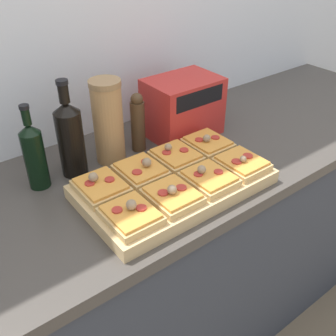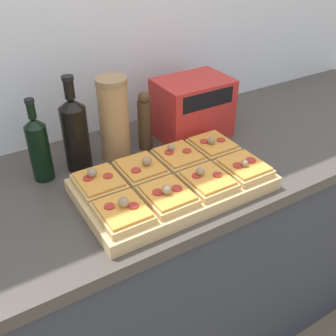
% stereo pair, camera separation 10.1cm
% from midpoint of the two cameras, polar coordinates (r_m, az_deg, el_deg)
% --- Properties ---
extents(wall_back, '(6.00, 0.06, 2.50)m').
position_cam_midpoint_polar(wall_back, '(1.39, -9.79, 18.59)').
color(wall_back, silver).
rests_on(wall_back, ground_plane).
extents(kitchen_counter, '(2.63, 0.67, 0.90)m').
position_cam_midpoint_polar(kitchen_counter, '(1.53, -1.53, -14.71)').
color(kitchen_counter, '#333842').
rests_on(kitchen_counter, ground_plane).
extents(cutting_board, '(0.55, 0.32, 0.04)m').
position_cam_midpoint_polar(cutting_board, '(1.15, 3.31, -2.46)').
color(cutting_board, tan).
rests_on(cutting_board, kitchen_counter).
extents(pizza_slice_back_left, '(0.12, 0.14, 0.05)m').
position_cam_midpoint_polar(pizza_slice_back_left, '(1.10, -7.46, -2.12)').
color(pizza_slice_back_left, tan).
rests_on(pizza_slice_back_left, cutting_board).
extents(pizza_slice_back_midleft, '(0.12, 0.14, 0.06)m').
position_cam_midpoint_polar(pizza_slice_back_midleft, '(1.15, -1.44, -0.17)').
color(pizza_slice_back_midleft, tan).
rests_on(pizza_slice_back_midleft, cutting_board).
extents(pizza_slice_back_midright, '(0.12, 0.14, 0.05)m').
position_cam_midpoint_polar(pizza_slice_back_midright, '(1.21, 3.91, 1.62)').
color(pizza_slice_back_midright, tan).
rests_on(pizza_slice_back_midright, cutting_board).
extents(pizza_slice_back_right, '(0.12, 0.14, 0.05)m').
position_cam_midpoint_polar(pizza_slice_back_right, '(1.28, 8.79, 3.20)').
color(pizza_slice_back_right, tan).
rests_on(pizza_slice_back_right, cutting_board).
extents(pizza_slice_front_left, '(0.12, 0.14, 0.06)m').
position_cam_midpoint_polar(pizza_slice_front_left, '(0.99, -3.70, -6.45)').
color(pizza_slice_front_left, tan).
rests_on(pizza_slice_front_left, cutting_board).
extents(pizza_slice_front_midleft, '(0.12, 0.14, 0.05)m').
position_cam_midpoint_polar(pizza_slice_front_midleft, '(1.04, 2.69, -4.08)').
color(pizza_slice_front_midleft, tan).
rests_on(pizza_slice_front_midleft, cutting_board).
extents(pizza_slice_front_midright, '(0.12, 0.14, 0.05)m').
position_cam_midpoint_polar(pizza_slice_front_midright, '(1.11, 8.33, -1.89)').
color(pizza_slice_front_midright, tan).
rests_on(pizza_slice_front_midright, cutting_board).
extents(pizza_slice_front_right, '(0.12, 0.14, 0.05)m').
position_cam_midpoint_polar(pizza_slice_front_right, '(1.19, 13.35, 0.02)').
color(pizza_slice_front_right, tan).
rests_on(pizza_slice_front_right, cutting_board).
extents(olive_oil_bottle, '(0.06, 0.06, 0.26)m').
position_cam_midpoint_polar(olive_oil_bottle, '(1.20, -15.97, 2.80)').
color(olive_oil_bottle, black).
rests_on(olive_oil_bottle, kitchen_counter).
extents(wine_bottle, '(0.08, 0.08, 0.30)m').
position_cam_midpoint_polar(wine_bottle, '(1.22, -11.00, 5.00)').
color(wine_bottle, black).
rests_on(wine_bottle, kitchen_counter).
extents(grain_jar_tall, '(0.10, 0.10, 0.27)m').
position_cam_midpoint_polar(grain_jar_tall, '(1.25, -5.54, 7.02)').
color(grain_jar_tall, '#AD7F4C').
rests_on(grain_jar_tall, kitchen_counter).
extents(pepper_mill, '(0.05, 0.05, 0.20)m').
position_cam_midpoint_polar(pepper_mill, '(1.32, -1.17, 6.73)').
color(pepper_mill, '#47331E').
rests_on(pepper_mill, kitchen_counter).
extents(toaster_oven, '(0.28, 0.18, 0.21)m').
position_cam_midpoint_polar(toaster_oven, '(1.41, 5.66, 8.65)').
color(toaster_oven, red).
rests_on(toaster_oven, kitchen_counter).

